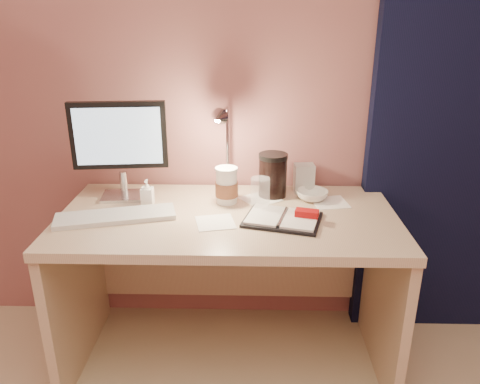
{
  "coord_description": "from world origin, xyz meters",
  "views": [
    {
      "loc": [
        0.09,
        -0.39,
        1.52
      ],
      "look_at": [
        0.05,
        1.33,
        0.85
      ],
      "focal_mm": 35.0,
      "sensor_mm": 36.0,
      "label": 1
    }
  ],
  "objects_px": {
    "bowl": "(312,195)",
    "desk_lamp": "(231,142)",
    "keyboard": "(116,216)",
    "clear_cup": "(260,194)",
    "coffee_cup": "(227,186)",
    "monitor": "(120,142)",
    "planner": "(285,218)",
    "dark_jar": "(273,177)",
    "product_box": "(304,178)",
    "lotion_bottle": "(147,192)",
    "desk": "(229,254)"
  },
  "relations": [
    {
      "from": "keyboard",
      "to": "clear_cup",
      "type": "height_order",
      "value": "clear_cup"
    },
    {
      "from": "planner",
      "to": "desk_lamp",
      "type": "distance_m",
      "value": 0.42
    },
    {
      "from": "desk",
      "to": "coffee_cup",
      "type": "distance_m",
      "value": 0.31
    },
    {
      "from": "keyboard",
      "to": "clear_cup",
      "type": "distance_m",
      "value": 0.6
    },
    {
      "from": "desk",
      "to": "monitor",
      "type": "height_order",
      "value": "monitor"
    },
    {
      "from": "coffee_cup",
      "to": "bowl",
      "type": "height_order",
      "value": "coffee_cup"
    },
    {
      "from": "keyboard",
      "to": "clear_cup",
      "type": "relative_size",
      "value": 3.41
    },
    {
      "from": "bowl",
      "to": "product_box",
      "type": "bearing_deg",
      "value": 106.55
    },
    {
      "from": "clear_cup",
      "to": "bowl",
      "type": "bearing_deg",
      "value": 26.05
    },
    {
      "from": "planner",
      "to": "lotion_bottle",
      "type": "height_order",
      "value": "lotion_bottle"
    },
    {
      "from": "bowl",
      "to": "lotion_bottle",
      "type": "xyz_separation_m",
      "value": [
        -0.72,
        -0.07,
        0.03
      ]
    },
    {
      "from": "planner",
      "to": "dark_jar",
      "type": "xyz_separation_m",
      "value": [
        -0.04,
        0.27,
        0.08
      ]
    },
    {
      "from": "bowl",
      "to": "lotion_bottle",
      "type": "bearing_deg",
      "value": -174.32
    },
    {
      "from": "product_box",
      "to": "coffee_cup",
      "type": "bearing_deg",
      "value": -163.2
    },
    {
      "from": "keyboard",
      "to": "dark_jar",
      "type": "distance_m",
      "value": 0.7
    },
    {
      "from": "desk",
      "to": "monitor",
      "type": "distance_m",
      "value": 0.69
    },
    {
      "from": "clear_cup",
      "to": "product_box",
      "type": "relative_size",
      "value": 1.05
    },
    {
      "from": "desk",
      "to": "lotion_bottle",
      "type": "bearing_deg",
      "value": 175.76
    },
    {
      "from": "desk",
      "to": "desk_lamp",
      "type": "height_order",
      "value": "desk_lamp"
    },
    {
      "from": "bowl",
      "to": "product_box",
      "type": "height_order",
      "value": "product_box"
    },
    {
      "from": "keyboard",
      "to": "coffee_cup",
      "type": "xyz_separation_m",
      "value": [
        0.44,
        0.18,
        0.07
      ]
    },
    {
      "from": "clear_cup",
      "to": "bowl",
      "type": "distance_m",
      "value": 0.26
    },
    {
      "from": "coffee_cup",
      "to": "lotion_bottle",
      "type": "height_order",
      "value": "coffee_cup"
    },
    {
      "from": "monitor",
      "to": "bowl",
      "type": "height_order",
      "value": "monitor"
    },
    {
      "from": "coffee_cup",
      "to": "keyboard",
      "type": "bearing_deg",
      "value": -157.5
    },
    {
      "from": "monitor",
      "to": "planner",
      "type": "xyz_separation_m",
      "value": [
        0.71,
        -0.23,
        -0.25
      ]
    },
    {
      "from": "monitor",
      "to": "planner",
      "type": "height_order",
      "value": "monitor"
    },
    {
      "from": "coffee_cup",
      "to": "clear_cup",
      "type": "distance_m",
      "value": 0.16
    },
    {
      "from": "keyboard",
      "to": "planner",
      "type": "xyz_separation_m",
      "value": [
        0.68,
        -0.01,
        0.0
      ]
    },
    {
      "from": "bowl",
      "to": "monitor",
      "type": "bearing_deg",
      "value": 179.61
    },
    {
      "from": "planner",
      "to": "bowl",
      "type": "xyz_separation_m",
      "value": [
        0.14,
        0.23,
        0.01
      ]
    },
    {
      "from": "planner",
      "to": "product_box",
      "type": "distance_m",
      "value": 0.35
    },
    {
      "from": "lotion_bottle",
      "to": "dark_jar",
      "type": "xyz_separation_m",
      "value": [
        0.55,
        0.12,
        0.03
      ]
    },
    {
      "from": "product_box",
      "to": "clear_cup",
      "type": "bearing_deg",
      "value": -138.59
    },
    {
      "from": "lotion_bottle",
      "to": "dark_jar",
      "type": "bearing_deg",
      "value": 11.98
    },
    {
      "from": "desk",
      "to": "desk_lamp",
      "type": "bearing_deg",
      "value": 88.2
    },
    {
      "from": "planner",
      "to": "coffee_cup",
      "type": "height_order",
      "value": "coffee_cup"
    },
    {
      "from": "bowl",
      "to": "desk_lamp",
      "type": "distance_m",
      "value": 0.43
    },
    {
      "from": "bowl",
      "to": "dark_jar",
      "type": "relative_size",
      "value": 0.79
    },
    {
      "from": "product_box",
      "to": "desk_lamp",
      "type": "bearing_deg",
      "value": -172.68
    },
    {
      "from": "monitor",
      "to": "bowl",
      "type": "bearing_deg",
      "value": -6.56
    },
    {
      "from": "product_box",
      "to": "desk_lamp",
      "type": "height_order",
      "value": "desk_lamp"
    },
    {
      "from": "keyboard",
      "to": "product_box",
      "type": "distance_m",
      "value": 0.86
    },
    {
      "from": "planner",
      "to": "desk_lamp",
      "type": "height_order",
      "value": "desk_lamp"
    },
    {
      "from": "lotion_bottle",
      "to": "planner",
      "type": "bearing_deg",
      "value": -15.04
    },
    {
      "from": "lotion_bottle",
      "to": "monitor",
      "type": "bearing_deg",
      "value": 147.43
    },
    {
      "from": "clear_cup",
      "to": "desk_lamp",
      "type": "height_order",
      "value": "desk_lamp"
    },
    {
      "from": "planner",
      "to": "coffee_cup",
      "type": "relative_size",
      "value": 2.15
    },
    {
      "from": "desk",
      "to": "dark_jar",
      "type": "xyz_separation_m",
      "value": [
        0.19,
        0.14,
        0.31
      ]
    },
    {
      "from": "desk",
      "to": "bowl",
      "type": "bearing_deg",
      "value": 14.94
    }
  ]
}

